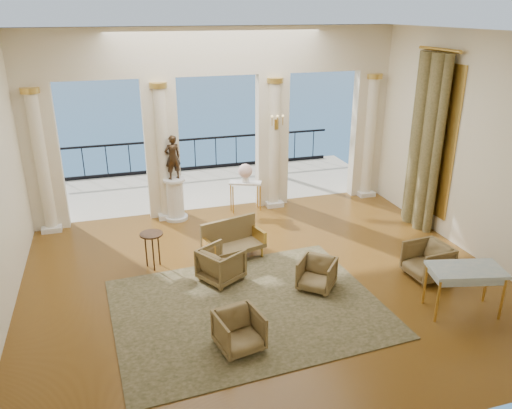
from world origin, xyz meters
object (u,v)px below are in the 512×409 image
object	(u,v)px
game_table	(466,273)
armchair_d	(221,263)
pedestal	(175,200)
statue	(173,157)
armchair_b	(317,273)
settee	(232,240)
console_table	(245,187)
armchair_c	(428,259)
side_table	(152,238)
armchair_a	(239,329)

from	to	relation	value
game_table	armchair_d	bearing A→B (deg)	162.26
pedestal	statue	xyz separation A→B (m)	(0.00, 0.00, 1.08)
armchair_b	settee	world-z (taller)	settee
settee	statue	distance (m)	2.82
game_table	console_table	world-z (taller)	game_table
armchair_c	armchair_d	size ratio (longest dim) A/B	1.04
game_table	pedestal	xyz separation A→B (m)	(-4.09, 5.46, -0.24)
side_table	pedestal	bearing A→B (deg)	71.23
armchair_d	game_table	xyz separation A→B (m)	(3.70, -2.22, 0.38)
armchair_c	armchair_d	xyz separation A→B (m)	(-3.83, 1.04, -0.01)
armchair_c	statue	world-z (taller)	statue
armchair_a	statue	distance (m)	5.48
settee	armchair_d	bearing A→B (deg)	-132.53
armchair_b	statue	world-z (taller)	statue
armchair_d	console_table	xyz separation A→B (m)	(1.41, 3.29, 0.27)
armchair_b	statue	xyz separation A→B (m)	(-2.01, 4.05, 1.26)
armchair_d	pedestal	bearing A→B (deg)	-24.33
armchair_a	console_table	xyz separation A→B (m)	(1.62, 5.39, 0.30)
armchair_a	pedestal	distance (m)	5.34
armchair_b	armchair_d	distance (m)	1.81
console_table	armchair_d	bearing A→B (deg)	-90.00
console_table	side_table	xyz separation A→B (m)	(-2.60, -2.40, 0.00)
statue	console_table	distance (m)	2.03
settee	armchair_b	bearing A→B (deg)	-68.04
settee	side_table	distance (m)	1.63
statue	console_table	bearing A→B (deg)	167.61
settee	side_table	xyz separation A→B (m)	(-1.61, 0.09, 0.23)
console_table	armchair_a	bearing A→B (deg)	-83.51
armchair_b	armchair_a	bearing A→B (deg)	-104.18
armchair_a	game_table	size ratio (longest dim) A/B	0.51
armchair_d	armchair_c	bearing A→B (deg)	-136.31
game_table	pedestal	world-z (taller)	pedestal
game_table	pedestal	distance (m)	6.83
pedestal	statue	size ratio (longest dim) A/B	0.98
armchair_c	side_table	xyz separation A→B (m)	(-5.02, 1.92, 0.26)
armchair_c	armchair_d	world-z (taller)	armchair_c
statue	side_table	xyz separation A→B (m)	(-0.80, -2.35, -0.94)
armchair_b	settee	size ratio (longest dim) A/B	0.47
side_table	settee	bearing A→B (deg)	-3.07
armchair_c	console_table	size ratio (longest dim) A/B	0.87
game_table	armchair_a	bearing A→B (deg)	-168.60
console_table	armchair_c	bearing A→B (deg)	-37.58
settee	pedestal	xyz separation A→B (m)	(-0.81, 2.44, 0.09)
armchair_d	game_table	size ratio (longest dim) A/B	0.55
statue	armchair_b	bearing A→B (deg)	102.46
armchair_a	console_table	distance (m)	5.63
side_table	statue	bearing A→B (deg)	71.23
settee	pedestal	distance (m)	2.57
settee	statue	bearing A→B (deg)	93.64
armchair_d	side_table	bearing A→B (deg)	22.06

